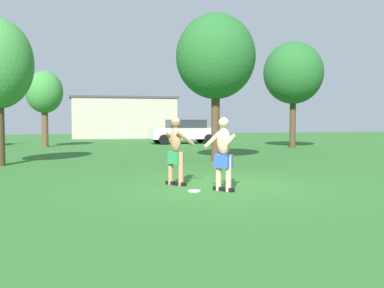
{
  "coord_description": "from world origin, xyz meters",
  "views": [
    {
      "loc": [
        -3.24,
        -10.09,
        1.6
      ],
      "look_at": [
        -0.52,
        0.52,
        1.0
      ],
      "focal_mm": 41.87,
      "sensor_mm": 36.0,
      "label": 1
    }
  ],
  "objects_px": {
    "player_in_blue": "(223,153)",
    "car_white_mid_lot": "(184,131)",
    "tree_right_field": "(216,57)",
    "tree_behind_players": "(44,93)",
    "player_with_cap": "(176,148)",
    "tree_near_building": "(293,73)",
    "frisbee": "(194,191)"
  },
  "relations": [
    {
      "from": "frisbee",
      "to": "car_white_mid_lot",
      "type": "bearing_deg",
      "value": 77.34
    },
    {
      "from": "car_white_mid_lot",
      "to": "tree_near_building",
      "type": "height_order",
      "value": "tree_near_building"
    },
    {
      "from": "player_in_blue",
      "to": "tree_right_field",
      "type": "xyz_separation_m",
      "value": [
        1.97,
        6.89,
        3.09
      ]
    },
    {
      "from": "player_in_blue",
      "to": "car_white_mid_lot",
      "type": "height_order",
      "value": "player_in_blue"
    },
    {
      "from": "player_with_cap",
      "to": "tree_right_field",
      "type": "relative_size",
      "value": 0.3
    },
    {
      "from": "tree_right_field",
      "to": "player_in_blue",
      "type": "bearing_deg",
      "value": -105.99
    },
    {
      "from": "tree_right_field",
      "to": "tree_behind_players",
      "type": "height_order",
      "value": "tree_right_field"
    },
    {
      "from": "tree_right_field",
      "to": "player_with_cap",
      "type": "bearing_deg",
      "value": -115.99
    },
    {
      "from": "player_in_blue",
      "to": "tree_near_building",
      "type": "height_order",
      "value": "tree_near_building"
    },
    {
      "from": "car_white_mid_lot",
      "to": "tree_near_building",
      "type": "relative_size",
      "value": 0.75
    },
    {
      "from": "player_with_cap",
      "to": "tree_behind_players",
      "type": "bearing_deg",
      "value": 103.98
    },
    {
      "from": "player_with_cap",
      "to": "tree_right_field",
      "type": "distance_m",
      "value": 7.1
    },
    {
      "from": "player_in_blue",
      "to": "tree_behind_players",
      "type": "relative_size",
      "value": 0.37
    },
    {
      "from": "player_with_cap",
      "to": "frisbee",
      "type": "xyz_separation_m",
      "value": [
        0.19,
        -1.03,
        -0.89
      ]
    },
    {
      "from": "player_in_blue",
      "to": "frisbee",
      "type": "distance_m",
      "value": 1.07
    },
    {
      "from": "tree_behind_players",
      "to": "frisbee",
      "type": "bearing_deg",
      "value": -76.22
    },
    {
      "from": "player_with_cap",
      "to": "tree_near_building",
      "type": "xyz_separation_m",
      "value": [
        9.24,
        12.01,
        3.23
      ]
    },
    {
      "from": "tree_behind_players",
      "to": "tree_near_building",
      "type": "distance_m",
      "value": 14.1
    },
    {
      "from": "player_with_cap",
      "to": "tree_behind_players",
      "type": "height_order",
      "value": "tree_behind_players"
    },
    {
      "from": "car_white_mid_lot",
      "to": "tree_right_field",
      "type": "relative_size",
      "value": 0.78
    },
    {
      "from": "player_with_cap",
      "to": "car_white_mid_lot",
      "type": "bearing_deg",
      "value": 76.08
    },
    {
      "from": "frisbee",
      "to": "tree_behind_players",
      "type": "relative_size",
      "value": 0.06
    },
    {
      "from": "player_in_blue",
      "to": "car_white_mid_lot",
      "type": "relative_size",
      "value": 0.38
    },
    {
      "from": "player_in_blue",
      "to": "tree_near_building",
      "type": "distance_m",
      "value": 15.94
    },
    {
      "from": "player_with_cap",
      "to": "car_white_mid_lot",
      "type": "distance_m",
      "value": 18.69
    },
    {
      "from": "player_with_cap",
      "to": "player_in_blue",
      "type": "relative_size",
      "value": 1.01
    },
    {
      "from": "player_in_blue",
      "to": "tree_behind_players",
      "type": "bearing_deg",
      "value": 105.66
    },
    {
      "from": "player_with_cap",
      "to": "tree_near_building",
      "type": "bearing_deg",
      "value": 52.43
    },
    {
      "from": "player_with_cap",
      "to": "car_white_mid_lot",
      "type": "height_order",
      "value": "player_with_cap"
    },
    {
      "from": "frisbee",
      "to": "tree_near_building",
      "type": "distance_m",
      "value": 16.39
    },
    {
      "from": "car_white_mid_lot",
      "to": "tree_right_field",
      "type": "distance_m",
      "value": 12.88
    },
    {
      "from": "player_in_blue",
      "to": "player_with_cap",
      "type": "bearing_deg",
      "value": 126.41
    }
  ]
}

